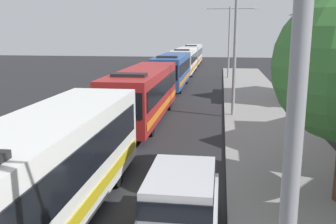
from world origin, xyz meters
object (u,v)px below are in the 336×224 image
(bus_lead, at_px, (43,170))
(streetlamp_near, at_px, (299,65))
(bus_middle, at_px, (172,70))
(streetlamp_mid, at_px, (235,38))
(bus_second_in_line, at_px, (143,92))
(bus_rear, at_px, (192,54))
(bus_fourth_in_line, at_px, (185,60))
(white_suv, at_px, (180,207))
(streetlamp_far, at_px, (229,34))

(bus_lead, distance_m, streetlamp_near, 7.99)
(bus_middle, relative_size, streetlamp_mid, 1.37)
(bus_second_in_line, bearing_deg, bus_rear, 90.00)
(bus_second_in_line, height_order, streetlamp_mid, streetlamp_mid)
(bus_fourth_in_line, xyz_separation_m, streetlamp_near, (5.40, -44.03, 3.27))
(white_suv, height_order, streetlamp_mid, streetlamp_mid)
(bus_lead, height_order, bus_fourth_in_line, same)
(streetlamp_near, distance_m, streetlamp_far, 39.12)
(bus_second_in_line, xyz_separation_m, white_suv, (3.70, -13.50, -0.66))
(bus_second_in_line, height_order, bus_fourth_in_line, same)
(bus_lead, relative_size, bus_rear, 0.99)
(streetlamp_mid, bearing_deg, streetlamp_far, 90.00)
(bus_rear, height_order, streetlamp_near, streetlamp_near)
(bus_fourth_in_line, bearing_deg, bus_rear, 90.00)
(bus_lead, height_order, bus_rear, same)
(bus_fourth_in_line, height_order, white_suv, bus_fourth_in_line)
(white_suv, bearing_deg, streetlamp_near, -69.69)
(bus_middle, xyz_separation_m, bus_fourth_in_line, (0.00, 12.55, 0.00))
(streetlamp_mid, bearing_deg, bus_middle, 114.36)
(bus_lead, height_order, white_suv, bus_lead)
(bus_rear, xyz_separation_m, white_suv, (3.70, -52.64, -0.66))
(white_suv, bearing_deg, bus_rear, 94.02)
(bus_second_in_line, distance_m, streetlamp_far, 21.96)
(bus_middle, distance_m, streetlamp_mid, 13.47)
(bus_middle, bearing_deg, streetlamp_far, 54.74)
(bus_middle, bearing_deg, bus_rear, 90.00)
(bus_middle, bearing_deg, bus_second_in_line, -90.00)
(bus_second_in_line, height_order, streetlamp_near, streetlamp_near)
(bus_fourth_in_line, relative_size, white_suv, 2.48)
(bus_rear, bearing_deg, streetlamp_near, -84.61)
(bus_rear, bearing_deg, bus_middle, -90.00)
(bus_fourth_in_line, bearing_deg, streetlamp_mid, -77.56)
(streetlamp_near, bearing_deg, bus_second_in_line, 106.62)
(bus_middle, relative_size, streetlamp_far, 1.37)
(streetlamp_near, bearing_deg, bus_middle, 99.73)
(white_suv, xyz_separation_m, streetlamp_near, (1.70, -4.59, 3.93))
(bus_rear, relative_size, streetlamp_near, 1.45)
(bus_middle, bearing_deg, bus_lead, -90.00)
(bus_rear, bearing_deg, bus_fourth_in_line, -90.00)
(bus_fourth_in_line, relative_size, streetlamp_near, 1.51)
(bus_second_in_line, relative_size, white_suv, 2.46)
(bus_rear, xyz_separation_m, streetlamp_mid, (5.40, -37.67, 3.19))
(bus_rear, height_order, white_suv, bus_rear)
(bus_fourth_in_line, height_order, streetlamp_far, streetlamp_far)
(streetlamp_near, height_order, streetlamp_mid, streetlamp_near)
(bus_lead, bearing_deg, streetlamp_far, 81.04)
(bus_lead, distance_m, bus_middle, 26.59)
(bus_fourth_in_line, xyz_separation_m, streetlamp_far, (5.40, -4.91, 3.26))
(bus_lead, bearing_deg, streetlamp_mid, 69.79)
(bus_lead, xyz_separation_m, white_suv, (3.70, -0.30, -0.66))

